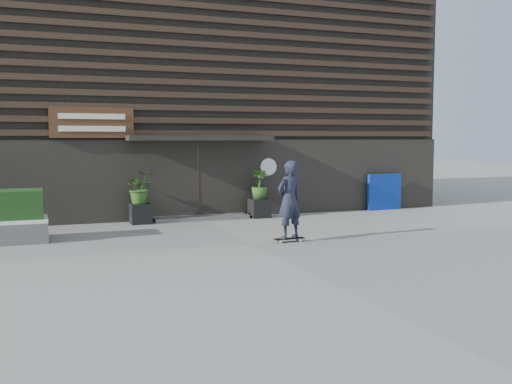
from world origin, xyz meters
name	(u,v)px	position (x,y,z in m)	size (l,w,h in m)	color
ground	(251,244)	(0.00, 0.00, 0.00)	(80.00, 80.00, 0.00)	gray
entrance_step	(201,218)	(0.00, 4.60, 0.06)	(3.00, 0.80, 0.12)	#4E4E4C
planter_pot_left	(141,214)	(-1.90, 4.40, 0.30)	(0.60, 0.60, 0.60)	black
bamboo_left	(140,188)	(-1.90, 4.40, 1.08)	(0.86, 0.75, 0.96)	#2D591E
planter_pot_right	(259,208)	(1.90, 4.40, 0.30)	(0.60, 0.60, 0.60)	black
bamboo_right	(259,184)	(1.90, 4.40, 1.08)	(0.54, 0.54, 0.96)	#2D591E
blue_tarp	(384,192)	(6.78, 4.70, 0.64)	(1.36, 0.12, 1.28)	#0B2897
building	(164,101)	(0.00, 9.96, 3.99)	(18.00, 11.00, 8.00)	black
skateboarder	(289,200)	(0.99, -0.02, 1.04)	(0.80, 0.64, 2.00)	black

